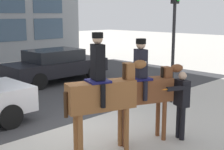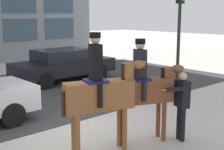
# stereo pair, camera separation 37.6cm
# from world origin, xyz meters

# --- Properties ---
(ground_plane) EXTENTS (80.00, 80.00, 0.00)m
(ground_plane) POSITION_xyz_m (0.00, 0.00, 0.00)
(ground_plane) COLOR beige
(road_surface) EXTENTS (20.49, 8.50, 0.01)m
(road_surface) POSITION_xyz_m (0.00, 4.75, 0.00)
(road_surface) COLOR #38383A
(road_surface) RESTS_ON ground_plane
(mounted_horse_lead) EXTENTS (1.93, 0.92, 2.72)m
(mounted_horse_lead) POSITION_xyz_m (-0.55, -1.52, 1.42)
(mounted_horse_lead) COLOR brown
(mounted_horse_lead) RESTS_ON ground_plane
(mounted_horse_companion) EXTENTS (1.82, 1.01, 2.54)m
(mounted_horse_companion) POSITION_xyz_m (0.62, -1.73, 1.35)
(mounted_horse_companion) COLOR brown
(mounted_horse_companion) RESTS_ON ground_plane
(pedestrian_bystander) EXTENTS (0.91, 0.45, 1.72)m
(pedestrian_bystander) POSITION_xyz_m (1.36, -2.30, 1.01)
(pedestrian_bystander) COLOR black
(pedestrian_bystander) RESTS_ON ground_plane
(street_car_far_lane) EXTENTS (4.79, 2.00, 1.51)m
(street_car_far_lane) POSITION_xyz_m (3.09, 5.62, 0.80)
(street_car_far_lane) COLOR black
(street_car_far_lane) RESTS_ON ground_plane
(traffic_light) EXTENTS (0.24, 0.29, 4.17)m
(traffic_light) POSITION_xyz_m (4.01, -0.22, 2.79)
(traffic_light) COLOR black
(traffic_light) RESTS_ON ground_plane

